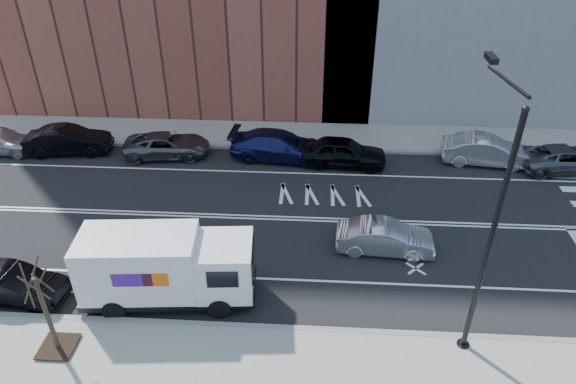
# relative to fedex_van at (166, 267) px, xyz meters

# --- Properties ---
(ground) EXTENTS (120.00, 120.00, 0.00)m
(ground) POSITION_rel_fedex_van_xyz_m (3.79, 5.60, -1.55)
(ground) COLOR black
(ground) RESTS_ON ground
(sidewalk_near) EXTENTS (44.00, 3.60, 0.15)m
(sidewalk_near) POSITION_rel_fedex_van_xyz_m (3.79, -3.20, -1.48)
(sidewalk_near) COLOR gray
(sidewalk_near) RESTS_ON ground
(sidewalk_far) EXTENTS (44.00, 3.60, 0.15)m
(sidewalk_far) POSITION_rel_fedex_van_xyz_m (3.79, 14.40, -1.48)
(sidewalk_far) COLOR gray
(sidewalk_far) RESTS_ON ground
(curb_near) EXTENTS (44.00, 0.25, 0.17)m
(curb_near) POSITION_rel_fedex_van_xyz_m (3.79, -1.40, -1.47)
(curb_near) COLOR gray
(curb_near) RESTS_ON ground
(curb_far) EXTENTS (44.00, 0.25, 0.17)m
(curb_far) POSITION_rel_fedex_van_xyz_m (3.79, 12.60, -1.47)
(curb_far) COLOR gray
(curb_far) RESTS_ON ground
(road_markings) EXTENTS (40.00, 8.60, 0.01)m
(road_markings) POSITION_rel_fedex_van_xyz_m (3.79, 5.60, -1.55)
(road_markings) COLOR white
(road_markings) RESTS_ON ground
(streetlight) EXTENTS (0.44, 4.02, 9.34)m
(streetlight) POSITION_rel_fedex_van_xyz_m (10.79, -1.31, 3.52)
(streetlight) COLOR black
(streetlight) RESTS_ON ground
(street_tree) EXTENTS (1.20, 1.20, 3.75)m
(street_tree) POSITION_rel_fedex_van_xyz_m (-3.21, -2.80, -0.10)
(street_tree) COLOR black
(street_tree) RESTS_ON ground
(fedex_van) EXTENTS (6.64, 2.73, 2.96)m
(fedex_van) POSITION_rel_fedex_van_xyz_m (0.00, 0.00, 0.00)
(fedex_van) COLOR black
(fedex_van) RESTS_ON ground
(far_parked_b) EXTENTS (4.97, 2.24, 1.58)m
(far_parked_b) POSITION_rel_fedex_van_xyz_m (-8.91, 11.51, -0.76)
(far_parked_b) COLOR black
(far_parked_b) RESTS_ON ground
(far_parked_c) EXTENTS (5.08, 2.81, 1.34)m
(far_parked_c) POSITION_rel_fedex_van_xyz_m (-3.10, 11.50, -0.88)
(far_parked_c) COLOR #51545A
(far_parked_c) RESTS_ON ground
(far_parked_d) EXTENTS (5.76, 2.78, 1.62)m
(far_parked_d) POSITION_rel_fedex_van_xyz_m (3.36, 11.57, -0.75)
(far_parked_d) COLOR #161B4E
(far_parked_d) RESTS_ON ground
(far_parked_e) EXTENTS (4.90, 2.31, 1.62)m
(far_parked_e) POSITION_rel_fedex_van_xyz_m (6.99, 11.02, -0.75)
(far_parked_e) COLOR black
(far_parked_e) RESTS_ON ground
(far_parked_f) EXTENTS (5.02, 2.23, 1.60)m
(far_parked_f) POSITION_rel_fedex_van_xyz_m (14.99, 11.69, -0.75)
(far_parked_f) COLOR silver
(far_parked_f) RESTS_ON ground
(far_parked_g) EXTENTS (5.17, 2.85, 1.37)m
(far_parked_g) POSITION_rel_fedex_van_xyz_m (19.09, 11.21, -0.87)
(far_parked_g) COLOR #52535A
(far_parked_g) RESTS_ON ground
(driving_sedan) EXTENTS (4.26, 1.68, 1.38)m
(driving_sedan) POSITION_rel_fedex_van_xyz_m (8.56, 3.45, -0.86)
(driving_sedan) COLOR #B5B6BA
(driving_sedan) RESTS_ON ground
(near_parked_rear_a) EXTENTS (4.25, 1.84, 1.36)m
(near_parked_rear_a) POSITION_rel_fedex_van_xyz_m (-5.97, -0.37, -0.87)
(near_parked_rear_a) COLOR black
(near_parked_rear_a) RESTS_ON ground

